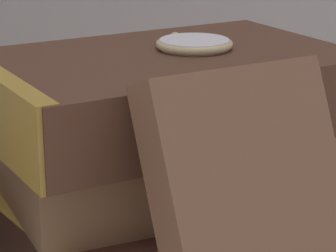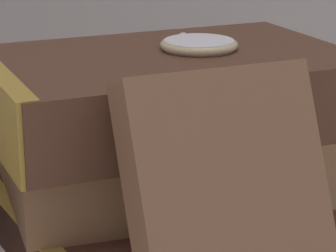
# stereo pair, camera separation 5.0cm
# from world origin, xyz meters

# --- Properties ---
(ground_plane) EXTENTS (3.00, 3.00, 0.00)m
(ground_plane) POSITION_xyz_m (0.00, 0.00, 0.00)
(ground_plane) COLOR silver
(book_flat_bottom) EXTENTS (0.25, 0.19, 0.03)m
(book_flat_bottom) POSITION_xyz_m (0.01, 0.03, 0.01)
(book_flat_bottom) COLOR #422319
(book_flat_bottom) RESTS_ON ground_plane
(book_flat_middle) EXTENTS (0.23, 0.17, 0.04)m
(book_flat_middle) POSITION_xyz_m (0.00, 0.02, 0.05)
(book_flat_middle) COLOR brown
(book_flat_middle) RESTS_ON book_flat_bottom
(book_flat_top) EXTENTS (0.22, 0.14, 0.05)m
(book_flat_top) POSITION_xyz_m (-0.01, 0.01, 0.09)
(book_flat_top) COLOR #4C2D1E
(book_flat_top) RESTS_ON book_flat_middle
(book_leaning_front) EXTENTS (0.10, 0.08, 0.13)m
(book_leaning_front) POSITION_xyz_m (-0.02, -0.11, 0.06)
(book_leaning_front) COLOR brown
(book_leaning_front) RESTS_ON ground_plane
(pocket_watch) EXTENTS (0.05, 0.05, 0.01)m
(pocket_watch) POSITION_xyz_m (0.02, 0.02, 0.12)
(pocket_watch) COLOR silver
(pocket_watch) RESTS_ON book_flat_top
(reading_glasses) EXTENTS (0.10, 0.06, 0.00)m
(reading_glasses) POSITION_xyz_m (-0.04, 0.20, 0.00)
(reading_glasses) COLOR #4C3828
(reading_glasses) RESTS_ON ground_plane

